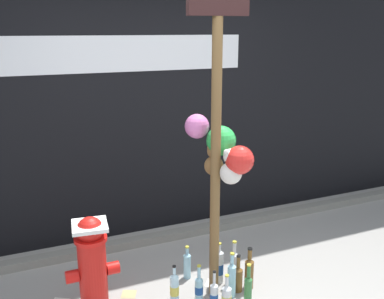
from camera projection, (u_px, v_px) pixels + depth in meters
The scene contains 17 objects.
building_wall at pixel (151, 48), 4.38m from camera, with size 10.00×0.21×3.88m.
curb_strip at pixel (168, 236), 4.53m from camera, with size 8.00×0.12×0.08m, color slate.
memorial_post at pixel (220, 124), 3.27m from camera, with size 0.47×0.54×2.57m.
fire_hydrant at pixel (92, 262), 3.30m from camera, with size 0.41×0.29×0.78m.
bottle_0 at pixel (238, 277), 3.62m from camera, with size 0.08×0.08×0.33m.
bottle_1 at pixel (232, 279), 3.54m from camera, with size 0.07×0.07×0.39m.
bottle_2 at pixel (214, 295), 3.40m from camera, with size 0.07×0.07×0.33m.
bottle_3 at pixel (234, 266), 3.75m from camera, with size 0.08×0.08×0.38m.
bottle_4 at pixel (249, 272), 3.65m from camera, with size 0.08×0.08×0.37m.
bottle_5 at pixel (227, 297), 3.38m from camera, with size 0.08×0.08×0.31m.
bottle_6 at pixel (199, 289), 3.46m from camera, with size 0.07×0.07×0.34m.
bottle_7 at pixel (174, 291), 3.36m from camera, with size 0.07×0.07×0.39m.
bottle_8 at pixel (248, 289), 3.42m from camera, with size 0.06×0.06×0.36m.
bottle_9 at pixel (187, 264), 3.81m from camera, with size 0.07×0.07×0.31m.
bottle_10 at pixel (219, 266), 3.73m from camera, with size 0.07×0.07×0.38m.
litter_1 at pixel (129, 294), 3.60m from camera, with size 0.12×0.11×0.01m, color tan.
litter_2 at pixel (210, 283), 3.75m from camera, with size 0.13×0.06×0.01m, color silver.
Camera 1 is at (-1.40, -2.46, 2.13)m, focal length 40.56 mm.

